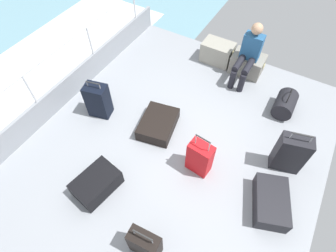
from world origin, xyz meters
TOP-DOWN VIEW (x-y plane):
  - ground_plane at (0.00, 0.00)m, footprint 4.40×5.20m
  - gunwale_port at (-2.17, 0.00)m, footprint 0.06×5.20m
  - railing_port at (-2.17, 0.00)m, footprint 0.04×4.20m
  - sea_wake at (-3.60, 0.00)m, footprint 12.00×12.00m
  - cargo_crate_0 at (-0.30, 2.19)m, footprint 0.64×0.40m
  - cargo_crate_1 at (0.34, 2.17)m, footprint 0.63×0.43m
  - passenger_seated at (0.34, 1.99)m, footprint 0.34×0.66m
  - suitcase_0 at (1.57, 0.45)m, footprint 0.46×0.32m
  - suitcase_1 at (-0.61, -1.23)m, footprint 0.53×0.69m
  - suitcase_2 at (-1.46, -0.10)m, footprint 0.41×0.33m
  - suitcase_3 at (0.43, -1.58)m, footprint 0.39×0.21m
  - suitcase_4 at (1.57, -0.27)m, footprint 0.63×0.79m
  - suitcase_5 at (0.48, -0.23)m, footprint 0.36×0.25m
  - suitcase_6 at (-0.43, 0.11)m, footprint 0.66×0.79m
  - duffel_bag at (1.25, 1.52)m, footprint 0.34×0.50m

SIDE VIEW (x-z plane):
  - sea_wake at x=-3.60m, z-range -0.35..-0.33m
  - ground_plane at x=0.00m, z-range -0.06..0.00m
  - suitcase_6 at x=-0.43m, z-range 0.00..0.21m
  - suitcase_4 at x=1.57m, z-range 0.00..0.26m
  - suitcase_1 at x=-0.61m, z-range 0.00..0.28m
  - duffel_bag at x=1.25m, z-range -0.07..0.42m
  - cargo_crate_1 at x=0.34m, z-range 0.00..0.38m
  - cargo_crate_0 at x=-0.30m, z-range 0.00..0.41m
  - gunwale_port at x=-2.17m, z-range 0.00..0.45m
  - suitcase_3 at x=0.43m, z-range -0.06..0.58m
  - suitcase_5 at x=0.48m, z-range -0.10..0.68m
  - suitcase_2 at x=-1.46m, z-range -0.05..0.67m
  - suitcase_0 at x=1.57m, z-range -0.06..0.74m
  - passenger_seated at x=0.34m, z-range 0.02..1.10m
  - railing_port at x=-2.17m, z-range 0.27..1.29m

